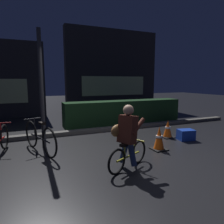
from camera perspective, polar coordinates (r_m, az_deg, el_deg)
The scene contains 10 objects.
ground_plane at distance 4.79m, azimuth 0.63°, elevation -11.86°, with size 40.00×40.00×0.00m, color black.
sidewalk_curb at distance 6.76m, azimuth -6.92°, elevation -5.28°, with size 12.00×0.24×0.12m, color #56544F.
hedge_row at distance 8.15m, azimuth 3.46°, elevation 0.01°, with size 4.80×0.70×0.92m, color #19381C.
storefront_right at distance 12.32m, azimuth 0.15°, elevation 11.53°, with size 5.57×0.54×4.62m.
street_post at distance 5.33m, azimuth -19.09°, elevation 5.85°, with size 0.10×0.10×2.92m, color #2D2D33.
parked_bike_center_left at distance 5.16m, azimuth -19.54°, elevation -6.72°, with size 0.62×1.63×0.79m.
traffic_cone_near at distance 5.18m, azimuth 13.03°, elevation -7.26°, with size 0.36×0.36×0.58m.
traffic_cone_far at distance 6.36m, azimuth 15.32°, elevation -4.63°, with size 0.36×0.36×0.53m.
blue_crate at distance 6.27m, azimuth 19.94°, elevation -5.99°, with size 0.44×0.32×0.30m, color #193DB7.
cyclist at distance 3.90m, azimuth 4.14°, elevation -6.97°, with size 1.09×0.58×1.25m.
Camera 1 is at (-1.81, -4.11, 1.68)m, focal length 32.72 mm.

